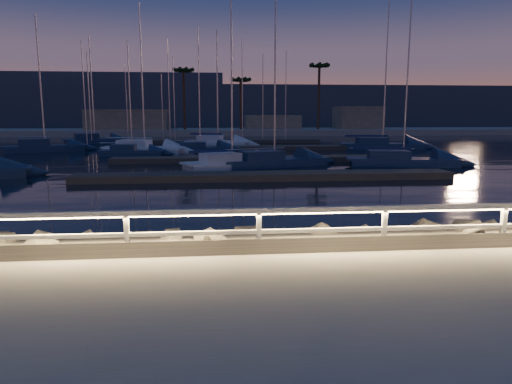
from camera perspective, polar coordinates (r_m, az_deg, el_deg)
ground at (r=11.11m, az=10.75°, el=-7.14°), size 400.00×400.00×0.00m
harbor_water at (r=41.74m, az=-1.17°, el=4.06°), size 400.00×440.00×0.60m
guard_rail at (r=10.90m, az=10.54°, el=-3.26°), size 44.11×0.12×1.06m
floating_docks at (r=42.96m, az=-1.30°, el=4.98°), size 22.00×36.00×0.40m
far_shore at (r=84.35m, az=-3.40°, el=7.79°), size 160.00×14.00×5.20m
palm_left at (r=82.65m, az=-9.07°, el=14.48°), size 3.00×3.00×11.20m
palm_center at (r=83.54m, az=-1.94°, el=13.61°), size 3.00×3.00×9.70m
palm_right at (r=84.74m, az=7.92°, el=15.00°), size 3.00×3.00×12.20m
distant_hills at (r=145.16m, az=-13.12°, el=10.14°), size 230.00×37.50×18.00m
sailboat_e at (r=43.29m, az=-15.42°, el=4.92°), size 6.06×2.14×10.21m
sailboat_f at (r=31.97m, az=-3.29°, el=3.69°), size 7.29×4.66×12.13m
sailboat_g at (r=33.18m, az=1.97°, el=3.95°), size 8.38×4.77×13.73m
sailboat_h at (r=35.42m, az=17.53°, el=3.84°), size 8.46×4.09×13.79m
sailboat_i at (r=51.10m, az=-25.09°, el=5.13°), size 8.10×4.91×13.46m
sailboat_j at (r=46.07m, az=-13.99°, el=5.34°), size 8.55×4.44×14.05m
sailboat_k at (r=45.64m, az=-7.21°, el=5.43°), size 7.34×3.85×12.01m
sailboat_l at (r=52.05m, az=15.25°, el=5.74°), size 9.42×4.04×15.44m
sailboat_m at (r=62.26m, az=-19.68°, el=6.15°), size 7.92×5.21×13.29m
sailboat_n at (r=55.27m, az=-4.97°, el=6.27°), size 8.16×4.49×13.41m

